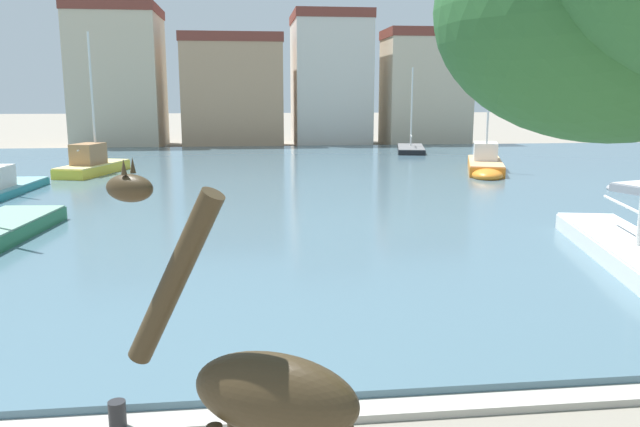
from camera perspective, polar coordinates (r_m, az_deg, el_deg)
The scene contains 12 objects.
harbor_water at distance 31.34m, azimuth -1.60°, elevation 2.63°, with size 78.15×44.66×0.24m, color #476675.
quay_edge_coping at distance 9.88m, azimuth 10.92°, elevation -16.89°, with size 78.15×0.50×0.12m, color #ADA89E.
giraffe_statue at distance 5.49m, azimuth -5.37°, elevation -16.72°, with size 2.22×1.38×4.10m.
sailboat_orange at distance 36.78m, azimuth 14.86°, elevation 4.25°, with size 4.12×7.71×5.89m.
sailboat_yellow at distance 37.14m, azimuth -19.74°, elevation 4.10°, with size 3.34×6.34×7.90m.
sailboat_white at distance 17.94m, azimuth 27.14°, elevation -3.94°, with size 3.71×9.19×7.17m.
sailboat_black at distance 49.13m, azimuth 8.26°, elevation 5.79°, with size 3.39×7.19×6.55m.
mooring_bollard at distance 9.44m, azimuth -17.99°, elevation -17.36°, with size 0.24×0.24×0.50m, color #232326.
townhouse_corner_house at distance 58.12m, azimuth -17.88°, elevation 11.75°, with size 7.39×7.89×11.98m.
townhouse_end_terrace at distance 55.80m, azimuth -7.97°, elevation 11.01°, with size 8.67×5.51×9.63m.
townhouse_tall_gabled at distance 58.07m, azimuth 0.91°, elevation 12.13°, with size 6.77×7.99×11.70m.
townhouse_narrow_midrow at distance 58.16m, azimuth 9.58°, elevation 11.25°, with size 7.50×5.47×10.21m.
Camera 1 is at (-2.79, -1.57, 4.64)m, focal length 35.06 mm.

